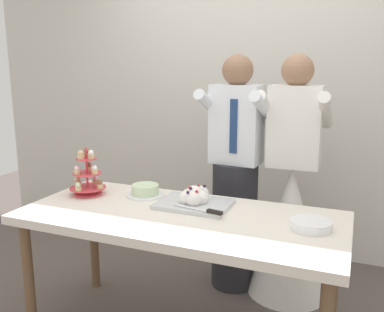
{
  "coord_description": "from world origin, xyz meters",
  "views": [
    {
      "loc": [
        0.89,
        -2.0,
        1.57
      ],
      "look_at": [
        0.01,
        0.15,
        1.07
      ],
      "focal_mm": 38.81,
      "sensor_mm": 36.0,
      "label": 1
    }
  ],
  "objects_px": {
    "round_cake": "(145,191)",
    "person_groom": "(235,187)",
    "plate_stack": "(311,225)",
    "person_bride": "(290,214)",
    "cupcake_stand": "(87,177)",
    "main_cake_tray": "(195,199)",
    "dessert_table": "(180,226)"
  },
  "relations": [
    {
      "from": "dessert_table",
      "to": "person_groom",
      "type": "xyz_separation_m",
      "value": [
        0.11,
        0.73,
        0.05
      ]
    },
    {
      "from": "cupcake_stand",
      "to": "main_cake_tray",
      "type": "distance_m",
      "value": 0.72
    },
    {
      "from": "round_cake",
      "to": "person_groom",
      "type": "height_order",
      "value": "person_groom"
    },
    {
      "from": "round_cake",
      "to": "person_groom",
      "type": "distance_m",
      "value": 0.67
    },
    {
      "from": "plate_stack",
      "to": "person_groom",
      "type": "height_order",
      "value": "person_groom"
    },
    {
      "from": "person_groom",
      "to": "plate_stack",
      "type": "bearing_deg",
      "value": -49.07
    },
    {
      "from": "round_cake",
      "to": "cupcake_stand",
      "type": "bearing_deg",
      "value": -162.2
    },
    {
      "from": "person_groom",
      "to": "person_bride",
      "type": "distance_m",
      "value": 0.42
    },
    {
      "from": "main_cake_tray",
      "to": "person_bride",
      "type": "bearing_deg",
      "value": 52.61
    },
    {
      "from": "plate_stack",
      "to": "person_bride",
      "type": "xyz_separation_m",
      "value": [
        -0.21,
        0.72,
        -0.21
      ]
    },
    {
      "from": "round_cake",
      "to": "person_bride",
      "type": "relative_size",
      "value": 0.14
    },
    {
      "from": "round_cake",
      "to": "person_groom",
      "type": "xyz_separation_m",
      "value": [
        0.45,
        0.5,
        -0.06
      ]
    },
    {
      "from": "person_groom",
      "to": "cupcake_stand",
      "type": "bearing_deg",
      "value": -142.32
    },
    {
      "from": "main_cake_tray",
      "to": "person_bride",
      "type": "xyz_separation_m",
      "value": [
        0.47,
        0.61,
        -0.23
      ]
    },
    {
      "from": "round_cake",
      "to": "person_groom",
      "type": "relative_size",
      "value": 0.14
    },
    {
      "from": "plate_stack",
      "to": "person_groom",
      "type": "bearing_deg",
      "value": 130.93
    },
    {
      "from": "main_cake_tray",
      "to": "cupcake_stand",
      "type": "bearing_deg",
      "value": -176.54
    },
    {
      "from": "dessert_table",
      "to": "cupcake_stand",
      "type": "bearing_deg",
      "value": 170.97
    },
    {
      "from": "dessert_table",
      "to": "cupcake_stand",
      "type": "height_order",
      "value": "cupcake_stand"
    },
    {
      "from": "main_cake_tray",
      "to": "round_cake",
      "type": "height_order",
      "value": "main_cake_tray"
    },
    {
      "from": "main_cake_tray",
      "to": "plate_stack",
      "type": "xyz_separation_m",
      "value": [
        0.67,
        -0.11,
        -0.02
      ]
    },
    {
      "from": "plate_stack",
      "to": "round_cake",
      "type": "height_order",
      "value": "round_cake"
    },
    {
      "from": "cupcake_stand",
      "to": "round_cake",
      "type": "xyz_separation_m",
      "value": [
        0.35,
        0.11,
        -0.08
      ]
    },
    {
      "from": "plate_stack",
      "to": "round_cake",
      "type": "relative_size",
      "value": 0.89
    },
    {
      "from": "main_cake_tray",
      "to": "round_cake",
      "type": "distance_m",
      "value": 0.37
    },
    {
      "from": "dessert_table",
      "to": "main_cake_tray",
      "type": "xyz_separation_m",
      "value": [
        0.03,
        0.15,
        0.11
      ]
    },
    {
      "from": "cupcake_stand",
      "to": "person_groom",
      "type": "height_order",
      "value": "person_groom"
    },
    {
      "from": "main_cake_tray",
      "to": "plate_stack",
      "type": "distance_m",
      "value": 0.68
    },
    {
      "from": "main_cake_tray",
      "to": "person_groom",
      "type": "xyz_separation_m",
      "value": [
        0.08,
        0.57,
        -0.07
      ]
    },
    {
      "from": "cupcake_stand",
      "to": "round_cake",
      "type": "distance_m",
      "value": 0.38
    },
    {
      "from": "cupcake_stand",
      "to": "person_bride",
      "type": "height_order",
      "value": "person_bride"
    },
    {
      "from": "main_cake_tray",
      "to": "plate_stack",
      "type": "height_order",
      "value": "main_cake_tray"
    }
  ]
}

